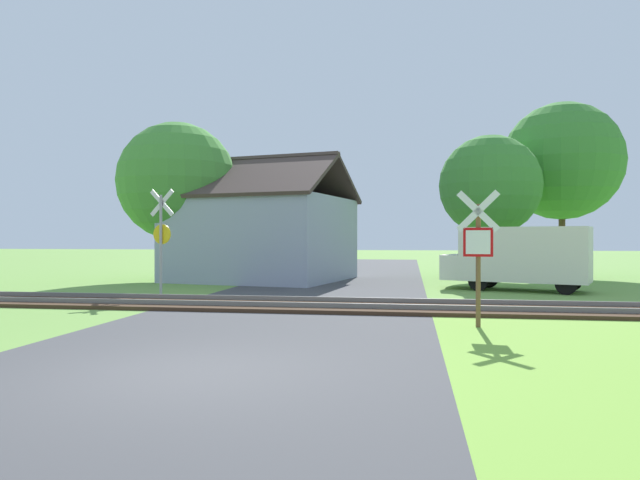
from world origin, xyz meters
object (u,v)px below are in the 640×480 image
object	(u,v)px
tree_left	(177,182)
tree_right	(490,186)
stop_sign_near	(478,249)
crossing_sign_far	(161,234)
house	(263,236)
tree_far	(562,161)
mail_truck	(520,256)

from	to	relation	value
tree_left	tree_right	size ratio (longest dim) A/B	1.08
stop_sign_near	tree_right	bearing A→B (deg)	-89.53
stop_sign_near	tree_right	size ratio (longest dim) A/B	0.44
crossing_sign_far	house	xyz separation A→B (m)	(1.42, 7.32, -0.02)
tree_right	tree_far	bearing A→B (deg)	38.95
house	tree_right	distance (m)	10.33
house	tree_right	bearing A→B (deg)	21.52
tree_right	crossing_sign_far	bearing A→B (deg)	-141.43
stop_sign_near	crossing_sign_far	xyz separation A→B (m)	(-9.25, 4.99, 0.34)
tree_far	mail_truck	xyz separation A→B (m)	(-3.49, -8.38, -4.36)
crossing_sign_far	house	distance (m)	7.45
mail_truck	tree_right	bearing A→B (deg)	24.16
tree_left	mail_truck	xyz separation A→B (m)	(13.97, -2.87, -3.10)
tree_right	mail_truck	size ratio (longest dim) A/B	1.23
crossing_sign_far	stop_sign_near	bearing A→B (deg)	-18.43
stop_sign_near	house	distance (m)	14.60
house	tree_left	size ratio (longest dim) A/B	1.20
crossing_sign_far	tree_left	bearing A→B (deg)	119.06
stop_sign_near	mail_truck	world-z (taller)	stop_sign_near
stop_sign_near	tree_left	distance (m)	16.60
stop_sign_near	tree_left	bearing A→B (deg)	-36.18
tree_right	house	bearing A→B (deg)	-170.08
crossing_sign_far	tree_right	xyz separation A→B (m)	(11.36, 9.06, 2.20)
house	mail_truck	world-z (taller)	house
crossing_sign_far	tree_right	distance (m)	14.69
stop_sign_near	mail_truck	size ratio (longest dim) A/B	0.54
stop_sign_near	house	bearing A→B (deg)	-48.54
mail_truck	crossing_sign_far	bearing A→B (deg)	128.63
crossing_sign_far	tree_far	distance (m)	19.76
stop_sign_near	tree_far	world-z (taller)	tree_far
tree_left	tree_right	world-z (taller)	tree_left
stop_sign_near	tree_right	world-z (taller)	tree_right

